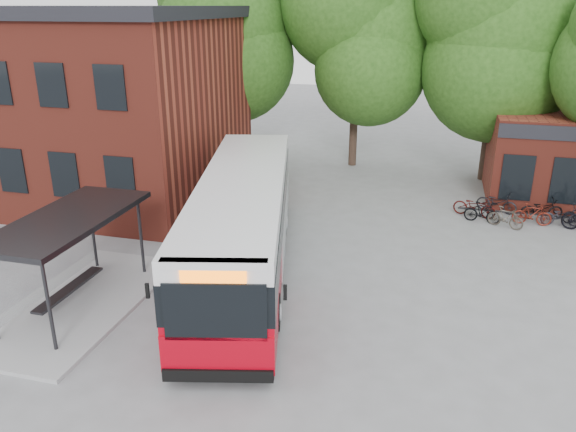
% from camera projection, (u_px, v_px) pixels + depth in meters
% --- Properties ---
extents(ground, '(100.00, 100.00, 0.00)m').
position_uv_depth(ground, '(231.00, 308.00, 16.84)').
color(ground, slate).
extents(station_building, '(18.40, 10.40, 8.50)m').
position_uv_depth(station_building, '(37.00, 101.00, 26.63)').
color(station_building, maroon).
rests_on(station_building, ground).
extents(bus_shelter, '(3.60, 7.00, 2.90)m').
position_uv_depth(bus_shelter, '(74.00, 262.00, 16.52)').
color(bus_shelter, '#29292D').
rests_on(bus_shelter, ground).
extents(bike_rail, '(5.20, 0.10, 0.38)m').
position_uv_depth(bike_rail, '(522.00, 217.00, 23.57)').
color(bike_rail, '#29292D').
rests_on(bike_rail, ground).
extents(tree_0, '(7.92, 7.92, 11.00)m').
position_uv_depth(tree_0, '(227.00, 64.00, 30.82)').
color(tree_0, '#204612').
rests_on(tree_0, ground).
extents(tree_1, '(7.92, 7.92, 10.40)m').
position_uv_depth(tree_1, '(356.00, 71.00, 30.13)').
color(tree_1, '#204612').
rests_on(tree_1, ground).
extents(tree_2, '(7.92, 7.92, 11.00)m').
position_uv_depth(tree_2, '(495.00, 71.00, 27.42)').
color(tree_2, '#204612').
rests_on(tree_2, ground).
extents(city_bus, '(5.77, 13.29, 3.30)m').
position_uv_depth(city_bus, '(243.00, 225.00, 18.71)').
color(city_bus, '#A70110').
rests_on(city_bus, ground).
extents(bicycle_0, '(1.90, 1.13, 0.94)m').
position_uv_depth(bicycle_0, '(474.00, 206.00, 23.99)').
color(bicycle_0, '#390B09').
rests_on(bicycle_0, ground).
extents(bicycle_1, '(1.53, 0.73, 0.89)m').
position_uv_depth(bicycle_1, '(482.00, 213.00, 23.32)').
color(bicycle_1, black).
rests_on(bicycle_1, ground).
extents(bicycle_2, '(1.84, 1.18, 0.91)m').
position_uv_depth(bicycle_2, '(497.00, 202.00, 24.51)').
color(bicycle_2, black).
rests_on(bicycle_2, ground).
extents(bicycle_3, '(1.51, 0.97, 0.88)m').
position_uv_depth(bicycle_3, '(505.00, 217.00, 22.79)').
color(bicycle_3, '#474037').
rests_on(bicycle_3, ground).
extents(bicycle_4, '(1.86, 0.99, 0.93)m').
position_uv_depth(bicycle_4, '(542.00, 209.00, 23.68)').
color(bicycle_4, black).
rests_on(bicycle_4, ground).
extents(bicycle_5, '(1.56, 0.49, 0.93)m').
position_uv_depth(bicycle_5, '(532.00, 214.00, 23.06)').
color(bicycle_5, '#5F1C12').
rests_on(bicycle_5, ground).
extents(bicycle_6, '(1.71, 0.77, 0.87)m').
position_uv_depth(bicycle_6, '(562.00, 216.00, 22.98)').
color(bicycle_6, '#26252D').
rests_on(bicycle_6, ground).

